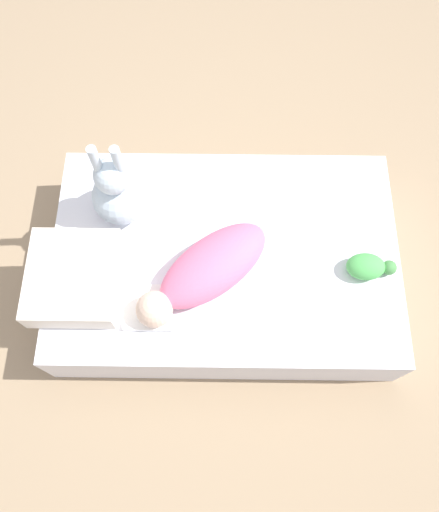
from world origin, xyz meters
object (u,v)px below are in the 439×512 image
(pillow, at_px, (74,278))
(bunny_plush, at_px, (118,192))
(turtle_plush, at_px, (369,267))
(swaddled_baby, at_px, (205,271))

(pillow, relative_size, bunny_plush, 0.85)
(pillow, xyz_separation_m, turtle_plush, (1.03, 0.06, -0.01))
(swaddled_baby, height_order, pillow, swaddled_baby)
(turtle_plush, bearing_deg, bunny_plush, 165.23)
(swaddled_baby, distance_m, turtle_plush, 0.57)
(swaddled_baby, height_order, bunny_plush, bunny_plush)
(turtle_plush, bearing_deg, pillow, -176.70)
(pillow, distance_m, turtle_plush, 1.03)
(pillow, xyz_separation_m, bunny_plush, (0.14, 0.29, 0.08))
(swaddled_baby, distance_m, bunny_plush, 0.42)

